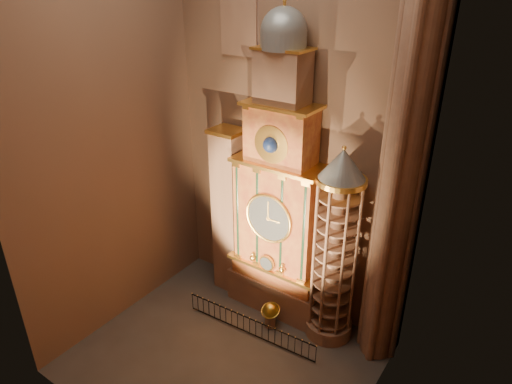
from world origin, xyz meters
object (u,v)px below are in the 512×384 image
Objects in this scene: portrait_tower at (229,212)px; stair_turret at (335,250)px; celestial_globe at (270,313)px; iron_railing at (250,326)px; astronomical_clock at (279,205)px.

stair_turret reaches higher than portrait_tower.
stair_turret is (6.90, -0.28, 0.12)m from portrait_tower.
celestial_globe reaches higher than iron_railing.
astronomical_clock reaches higher than portrait_tower.
celestial_globe is at bearing 65.56° from iron_railing.
portrait_tower is 6.70× the size of celestial_globe.
astronomical_clock is 3.73m from portrait_tower.
astronomical_clock is at bearing 111.27° from celestial_globe.
iron_railing is at bearing -142.02° from stair_turret.
celestial_globe is at bearing -22.96° from portrait_tower.
stair_turret is 6.35m from iron_railing.
celestial_globe is at bearing -68.73° from astronomical_clock.
iron_railing is (-0.55, -1.20, -0.33)m from celestial_globe.
celestial_globe is (-2.84, -1.44, -4.36)m from stair_turret.
stair_turret is at bearing 37.98° from iron_railing.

